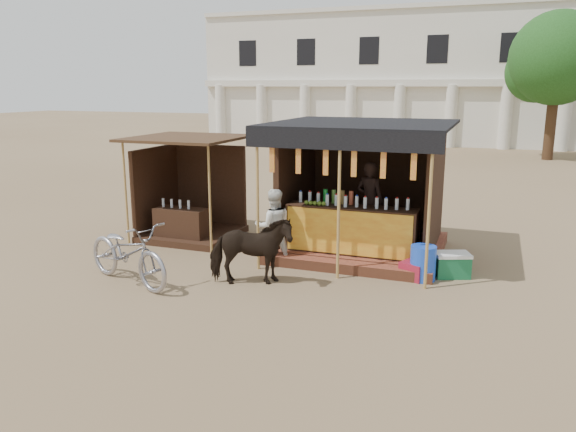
# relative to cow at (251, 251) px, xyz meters

# --- Properties ---
(ground) EXTENTS (120.00, 120.00, 0.00)m
(ground) POSITION_rel_cow_xyz_m (0.37, -0.68, -0.63)
(ground) COLOR #846B4C
(ground) RESTS_ON ground
(main_stall) EXTENTS (3.60, 3.61, 2.78)m
(main_stall) POSITION_rel_cow_xyz_m (1.38, 2.68, 0.40)
(main_stall) COLOR brown
(main_stall) RESTS_ON ground
(secondary_stall) EXTENTS (2.40, 2.40, 2.38)m
(secondary_stall) POSITION_rel_cow_xyz_m (-2.80, 2.56, 0.22)
(secondary_stall) COLOR #331D12
(secondary_stall) RESTS_ON ground
(cow) EXTENTS (1.63, 1.19, 1.26)m
(cow) POSITION_rel_cow_xyz_m (0.00, 0.00, 0.00)
(cow) COLOR black
(cow) RESTS_ON ground
(motorbike) EXTENTS (2.35, 1.49, 1.17)m
(motorbike) POSITION_rel_cow_xyz_m (-2.10, -0.70, -0.04)
(motorbike) COLOR #98979F
(motorbike) RESTS_ON ground
(bystander) EXTENTS (0.93, 0.86, 1.52)m
(bystander) POSITION_rel_cow_xyz_m (-0.09, 1.32, 0.13)
(bystander) COLOR white
(bystander) RESTS_ON ground
(blue_barrel) EXTENTS (0.54, 0.54, 0.65)m
(blue_barrel) POSITION_rel_cow_xyz_m (2.87, 1.32, -0.30)
(blue_barrel) COLOR blue
(blue_barrel) RESTS_ON ground
(red_crate) EXTENTS (0.56, 0.52, 0.32)m
(red_crate) POSITION_rel_cow_xyz_m (2.71, 1.32, -0.47)
(red_crate) COLOR maroon
(red_crate) RESTS_ON ground
(cooler) EXTENTS (0.76, 0.64, 0.46)m
(cooler) POSITION_rel_cow_xyz_m (3.36, 1.71, -0.40)
(cooler) COLOR #17673A
(cooler) RESTS_ON ground
(background_building) EXTENTS (26.00, 7.45, 8.18)m
(background_building) POSITION_rel_cow_xyz_m (-1.63, 29.27, 3.35)
(background_building) COLOR silver
(background_building) RESTS_ON ground
(tree) EXTENTS (4.50, 4.40, 7.00)m
(tree) POSITION_rel_cow_xyz_m (6.18, 21.46, 4.01)
(tree) COLOR #382314
(tree) RESTS_ON ground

